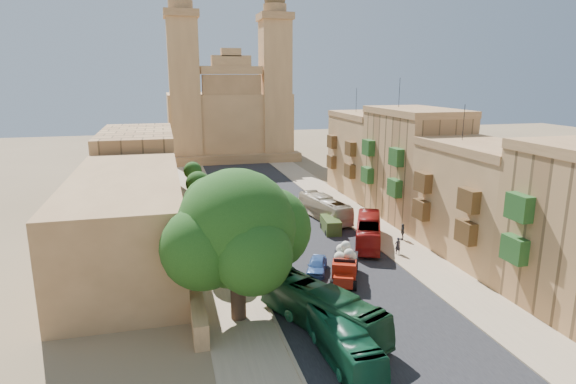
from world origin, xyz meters
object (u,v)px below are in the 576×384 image
street_tree_d (193,171)px  red_truck (345,264)px  car_white_a (247,208)px  pedestrian_a (398,246)px  street_tree_a (218,238)px  bus_red_east (368,231)px  car_blue_a (317,265)px  car_cream (291,214)px  car_white_b (266,185)px  street_tree_c (198,184)px  bus_green_south (340,337)px  ficus_tree (238,232)px  olive_pickup (331,225)px  car_blue_b (237,178)px  bus_green_north (322,308)px  bus_cream_east (324,208)px  car_dkblue (241,183)px  pedestrian_c (403,232)px  street_tree_b (206,210)px  church (228,114)px

street_tree_d → red_truck: bearing=-74.9°
street_tree_d → car_white_a: 17.00m
pedestrian_a → street_tree_a: bearing=0.9°
bus_red_east → car_blue_a: 9.83m
car_cream → pedestrian_a: (7.19, -15.07, 0.32)m
bus_red_east → car_white_b: size_ratio=3.00×
street_tree_c → bus_green_south: 39.13m
ficus_tree → olive_pickup: (13.40, 17.72, -5.88)m
street_tree_c → car_blue_b: (7.72, 16.45, -2.89)m
bus_green_south → car_white_a: 34.86m
red_truck → bus_green_north: red_truck is taller
street_tree_c → car_blue_b: bearing=64.9°
car_blue_a → car_cream: 17.76m
street_tree_c → bus_cream_east: size_ratio=0.49×
red_truck → car_dkblue: 39.64m
street_tree_d → bus_green_north: size_ratio=0.40×
street_tree_d → pedestrian_c: (20.70, -30.98, -2.03)m
street_tree_a → bus_cream_east: street_tree_a is taller
car_blue_b → street_tree_b: bearing=-80.6°
street_tree_a → street_tree_c: (0.00, 24.00, -0.18)m
street_tree_d → car_white_b: 11.94m
bus_green_south → pedestrian_a: bus_green_south is taller
street_tree_d → bus_green_north: bearing=-82.7°
olive_pickup → bus_cream_east: size_ratio=0.40×
church → car_blue_b: (-2.28, -26.16, -8.96)m
bus_green_north → car_dkblue: bus_green_north is taller
street_tree_b → car_white_b: (11.33, 21.07, -2.36)m
street_tree_b → car_blue_a: (8.79, -13.32, -2.24)m
street_tree_a → street_tree_d: 36.01m
street_tree_a → car_white_b: size_ratio=1.58×
street_tree_b → car_dkblue: size_ratio=1.06×
street_tree_d → bus_green_north: 47.40m
ficus_tree → car_blue_b: 49.35m
bus_cream_east → car_dkblue: bus_cream_east is taller
car_white_a → car_blue_a: bearing=-107.4°
bus_red_east → pedestrian_a: (1.69, -3.51, -0.56)m
street_tree_b → street_tree_d: 24.00m
car_dkblue → car_blue_b: (0.04, 4.38, -0.06)m
street_tree_d → car_dkblue: size_ratio=1.06×
bus_cream_east → pedestrian_a: size_ratio=6.02×
church → bus_green_north: (-4.00, -77.61, -7.96)m
bus_green_south → pedestrian_a: size_ratio=5.49×
bus_green_north → car_cream: 27.77m
car_white_a → pedestrian_a: size_ratio=2.27×
bus_cream_east → street_tree_a: bearing=35.1°
car_white_a → car_cream: bearing=-62.9°
car_cream → car_white_b: car_white_b is taller
street_tree_b → bus_green_north: 23.81m
bus_green_north → bus_red_east: size_ratio=1.09×
car_cream → pedestrian_c: (9.70, -11.28, 0.39)m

